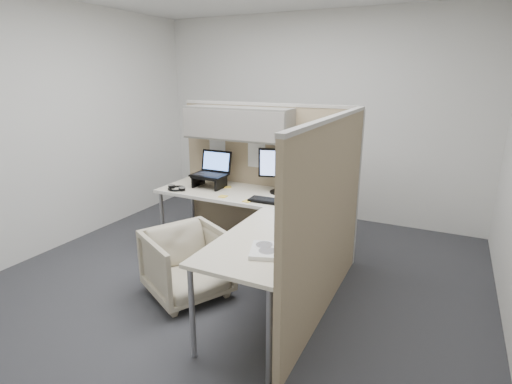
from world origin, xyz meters
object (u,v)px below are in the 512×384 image
at_px(desk, 253,213).
at_px(monitor_left, 280,167).
at_px(keyboard, 274,201).
at_px(office_chair, 187,260).

bearing_deg(desk, monitor_left, 87.25).
bearing_deg(keyboard, office_chair, -126.40).
bearing_deg(desk, office_chair, -128.14).
relative_size(office_chair, keyboard, 1.38).
relative_size(desk, keyboard, 4.10).
bearing_deg(keyboard, monitor_left, 101.68).
relative_size(office_chair, monitor_left, 1.44).
xyz_separation_m(desk, monitor_left, (0.03, 0.57, 0.32)).
xyz_separation_m(monitor_left, keyboard, (0.08, -0.33, -0.26)).
xyz_separation_m(desk, office_chair, (-0.40, -0.51, -0.35)).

